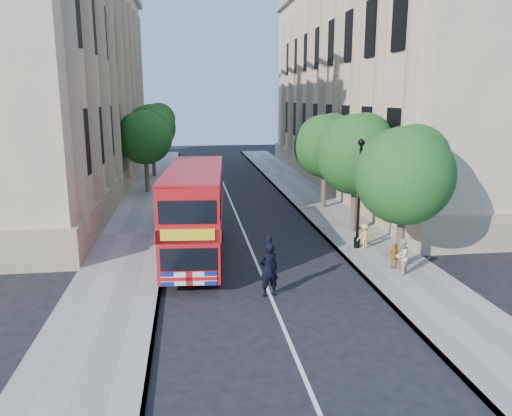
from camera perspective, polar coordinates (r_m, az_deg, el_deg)
name	(u,v)px	position (r m, az deg, el deg)	size (l,w,h in m)	color
ground	(275,307)	(17.70, 2.17, -11.21)	(120.00, 120.00, 0.00)	black
pavement_right	(346,227)	(28.23, 10.24, -2.15)	(3.50, 80.00, 0.12)	gray
pavement_left	(135,234)	(27.06, -13.65, -2.96)	(3.50, 80.00, 0.12)	gray
building_right	(393,74)	(43.31, 15.39, 14.60)	(12.00, 38.00, 18.00)	tan
building_left	(37,71)	(41.48, -23.79, 14.11)	(12.00, 38.00, 18.00)	tan
tree_right_near	(405,170)	(21.07, 16.71, 4.16)	(4.00, 4.00, 6.08)	#473828
tree_right_mid	(357,150)	(26.58, 11.44, 6.51)	(4.20, 4.20, 6.37)	#473828
tree_right_far	(326,142)	(32.30, 7.96, 7.43)	(4.00, 4.00, 6.15)	#473828
tree_left_far	(146,134)	(38.21, -12.51, 8.23)	(4.00, 4.00, 6.30)	#473828
tree_left_back	(153,125)	(46.16, -11.74, 9.29)	(4.20, 4.20, 6.65)	#473828
lamp_post	(359,198)	(23.76, 11.68, 1.08)	(0.32, 0.32, 5.16)	black
double_decker_bus	(195,210)	(22.19, -6.94, -0.27)	(2.99, 8.93, 4.05)	#AB0B0F
box_van	(189,199)	(28.76, -7.71, 0.98)	(2.24, 5.14, 2.90)	black
police_constable	(269,269)	(18.23, 1.47, -7.03)	(0.74, 0.49, 2.04)	black
woman_pedestrian	(401,256)	(20.97, 16.28, -5.33)	(0.73, 0.57, 1.51)	beige
child_a	(394,256)	(21.66, 15.50, -5.31)	(0.63, 0.26, 1.08)	orange
child_b	(364,236)	(24.15, 12.29, -3.14)	(0.77, 0.44, 1.20)	#EFDC51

